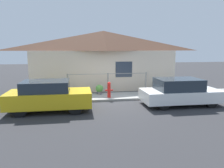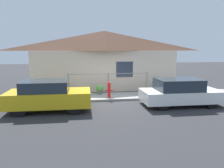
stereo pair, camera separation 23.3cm
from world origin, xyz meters
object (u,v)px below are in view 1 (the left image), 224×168
at_px(potted_plant_corner, 158,87).
at_px(potted_plant_near_hydrant, 99,89).
at_px(fire_hydrant, 109,89).
at_px(potted_plant_by_fence, 57,91).
at_px(car_right, 180,92).
at_px(car_left, 49,96).

bearing_deg(potted_plant_corner, potted_plant_near_hydrant, -178.25).
xyz_separation_m(fire_hydrant, potted_plant_by_fence, (-2.86, 0.74, -0.14)).
relative_size(potted_plant_by_fence, potted_plant_corner, 1.14).
relative_size(car_right, fire_hydrant, 4.44).
bearing_deg(potted_plant_near_hydrant, potted_plant_corner, 1.75).
bearing_deg(potted_plant_near_hydrant, car_left, -133.67).
bearing_deg(fire_hydrant, car_right, -27.95).
bearing_deg(car_left, potted_plant_by_fence, 87.06).
bearing_deg(potted_plant_corner, car_left, -155.71).
xyz_separation_m(car_right, potted_plant_near_hydrant, (-3.75, 2.73, -0.23)).
distance_m(car_right, fire_hydrant, 3.77).
xyz_separation_m(potted_plant_near_hydrant, potted_plant_by_fence, (-2.43, -0.23, 0.01)).
xyz_separation_m(potted_plant_near_hydrant, potted_plant_corner, (3.70, 0.11, -0.04)).
bearing_deg(car_right, potted_plant_corner, 91.73).
bearing_deg(car_left, potted_plant_corner, 25.32).
bearing_deg(potted_plant_near_hydrant, car_right, -36.05).
distance_m(car_left, car_right, 6.36).
height_order(car_right, fire_hydrant, car_right).
distance_m(car_left, potted_plant_corner, 6.92).
height_order(car_right, potted_plant_near_hydrant, car_right).
bearing_deg(car_left, car_right, 1.02).
relative_size(fire_hydrant, potted_plant_corner, 1.70).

